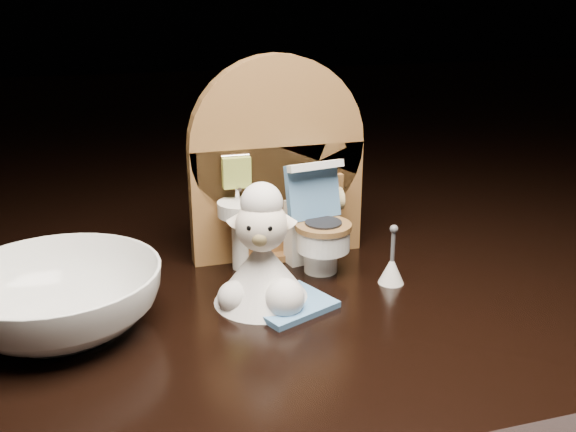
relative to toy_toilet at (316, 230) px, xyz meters
name	(u,v)px	position (x,y,z in m)	size (l,w,h in m)	color
backdrop_panel	(276,172)	(-0.02, 0.03, 0.04)	(0.13, 0.05, 0.15)	brown
toy_toilet	(316,230)	(0.00, 0.00, 0.00)	(0.04, 0.05, 0.08)	white
bath_mat	(290,304)	(-0.04, -0.06, -0.03)	(0.05, 0.04, 0.00)	#4F7FB4
toilet_brush	(392,268)	(0.04, -0.04, -0.02)	(0.02, 0.02, 0.04)	white
plush_lamb	(263,262)	(-0.05, -0.04, 0.00)	(0.06, 0.07, 0.08)	silver
ceramic_bowl	(59,299)	(-0.18, -0.04, -0.01)	(0.12, 0.12, 0.04)	white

